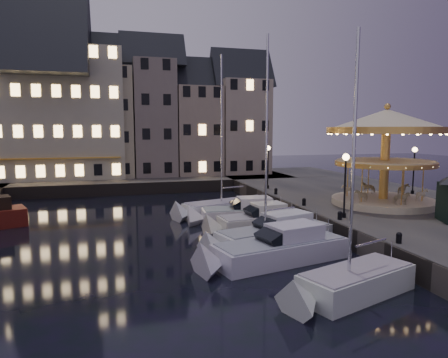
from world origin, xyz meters
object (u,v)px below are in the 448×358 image
object	(u,v)px
streetlamp_d	(414,164)
motorboat_c	(270,236)
motorboat_d	(254,223)
bollard_b	(340,215)
bollard_a	(399,237)
motorboat_a	(348,286)
streetlamp_b	(345,176)
bollard_d	(276,191)
bollard_c	(304,201)
motorboat_e	(239,215)
motorboat_b	(274,251)
motorboat_f	(224,209)
streetlamp_c	(268,161)
carousel	(386,139)

from	to	relation	value
streetlamp_d	motorboat_c	bearing A→B (deg)	-155.01
motorboat_d	bollard_b	bearing A→B (deg)	-34.90
motorboat_c	bollard_a	bearing A→B (deg)	-46.54
bollard_a	bollard_b	bearing A→B (deg)	90.00
bollard_a	motorboat_a	xyz separation A→B (m)	(-4.50, -2.56, -1.07)
streetlamp_b	bollard_a	distance (m)	6.50
streetlamp_d	bollard_a	distance (m)	17.79
bollard_d	motorboat_c	bearing A→B (deg)	-114.34
bollard_c	motorboat_e	size ratio (longest dim) A/B	0.08
streetlamp_b	bollard_d	xyz separation A→B (m)	(-0.60, 10.00, -2.41)
bollard_b	motorboat_b	bearing A→B (deg)	-151.75
motorboat_b	bollard_c	bearing A→B (deg)	54.65
bollard_a	motorboat_b	bearing A→B (deg)	157.12
motorboat_d	motorboat_f	xyz separation A→B (m)	(-0.55, 5.93, -0.11)
streetlamp_b	streetlamp_d	xyz separation A→B (m)	(11.30, 7.00, 0.00)
bollard_c	motorboat_c	distance (m)	7.30
streetlamp_c	bollard_a	bearing A→B (deg)	-91.76
bollard_c	motorboat_b	distance (m)	9.95
motorboat_d	motorboat_e	bearing A→B (deg)	93.79
bollard_a	motorboat_f	distance (m)	15.59
streetlamp_c	motorboat_e	distance (m)	10.20
streetlamp_c	motorboat_f	bearing A→B (deg)	-140.10
bollard_c	motorboat_a	world-z (taller)	motorboat_a
streetlamp_c	bollard_d	size ratio (longest dim) A/B	7.32
bollard_a	bollard_d	bearing A→B (deg)	90.00
motorboat_a	motorboat_d	bearing A→B (deg)	90.72
carousel	motorboat_d	bearing A→B (deg)	-177.30
bollard_a	bollard_c	size ratio (longest dim) A/B	1.00
motorboat_c	motorboat_d	distance (m)	3.58
streetlamp_c	motorboat_a	distance (m)	22.90
bollard_d	carousel	distance (m)	10.20
bollard_b	motorboat_d	size ratio (longest dim) A/B	0.08
bollard_b	motorboat_e	xyz separation A→B (m)	(-4.83, 6.05, -0.96)
streetlamp_d	bollard_b	world-z (taller)	streetlamp_d
streetlamp_b	bollard_d	bearing A→B (deg)	93.43
motorboat_c	carousel	xyz separation A→B (m)	(10.90, 4.07, 5.66)
streetlamp_d	motorboat_e	xyz separation A→B (m)	(-16.73, -1.45, -3.38)
motorboat_f	streetlamp_c	bearing A→B (deg)	39.90
motorboat_c	motorboat_e	distance (m)	6.38
streetlamp_c	bollard_c	bearing A→B (deg)	-93.81
bollard_a	motorboat_f	xyz separation A→B (m)	(-5.19, 14.66, -1.07)
streetlamp_d	motorboat_f	size ratio (longest dim) A/B	0.35
bollard_c	motorboat_c	world-z (taller)	motorboat_c
motorboat_c	motorboat_f	distance (m)	9.50
streetlamp_c	bollard_c	size ratio (longest dim) A/B	7.32
bollard_a	motorboat_a	distance (m)	5.28
bollard_c	motorboat_f	world-z (taller)	motorboat_f
streetlamp_c	motorboat_c	world-z (taller)	motorboat_c
bollard_d	motorboat_b	world-z (taller)	motorboat_b
streetlamp_b	motorboat_c	bearing A→B (deg)	-171.41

